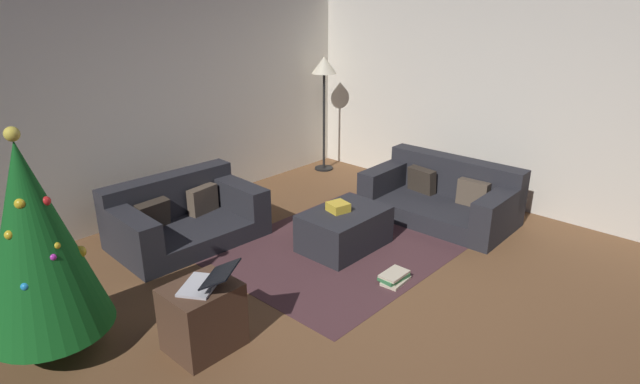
{
  "coord_description": "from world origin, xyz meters",
  "views": [
    {
      "loc": [
        -3.04,
        -2.39,
        2.55
      ],
      "look_at": [
        0.41,
        0.79,
        0.75
      ],
      "focal_mm": 29.35,
      "sensor_mm": 36.0,
      "label": 1
    }
  ],
  "objects_px": {
    "couch_left": "(182,216)",
    "corner_lamp": "(324,74)",
    "gift_box": "(338,207)",
    "side_table": "(203,317)",
    "laptop": "(207,281)",
    "couch_right": "(443,196)",
    "christmas_tree": "(35,239)",
    "ottoman": "(344,229)",
    "book_stack": "(395,278)",
    "tv_remote": "(331,210)"
  },
  "relations": [
    {
      "from": "couch_right",
      "to": "side_table",
      "type": "xyz_separation_m",
      "value": [
        -3.45,
        0.04,
        0.01
      ]
    },
    {
      "from": "couch_left",
      "to": "corner_lamp",
      "type": "relative_size",
      "value": 0.94
    },
    {
      "from": "ottoman",
      "to": "couch_left",
      "type": "bearing_deg",
      "value": 125.84
    },
    {
      "from": "gift_box",
      "to": "christmas_tree",
      "type": "bearing_deg",
      "value": 171.35
    },
    {
      "from": "laptop",
      "to": "book_stack",
      "type": "bearing_deg",
      "value": -14.92
    },
    {
      "from": "tv_remote",
      "to": "couch_right",
      "type": "bearing_deg",
      "value": -6.77
    },
    {
      "from": "ottoman",
      "to": "side_table",
      "type": "distance_m",
      "value": 2.03
    },
    {
      "from": "gift_box",
      "to": "christmas_tree",
      "type": "relative_size",
      "value": 0.11
    },
    {
      "from": "christmas_tree",
      "to": "book_stack",
      "type": "xyz_separation_m",
      "value": [
        2.57,
        -1.29,
        -0.9
      ]
    },
    {
      "from": "gift_box",
      "to": "laptop",
      "type": "relative_size",
      "value": 0.39
    },
    {
      "from": "christmas_tree",
      "to": "gift_box",
      "type": "bearing_deg",
      "value": -8.65
    },
    {
      "from": "couch_left",
      "to": "side_table",
      "type": "xyz_separation_m",
      "value": [
        -0.97,
        -1.74,
        0.0
      ]
    },
    {
      "from": "christmas_tree",
      "to": "book_stack",
      "type": "distance_m",
      "value": 3.01
    },
    {
      "from": "christmas_tree",
      "to": "laptop",
      "type": "xyz_separation_m",
      "value": [
        0.82,
        -0.82,
        -0.36
      ]
    },
    {
      "from": "side_table",
      "to": "laptop",
      "type": "height_order",
      "value": "laptop"
    },
    {
      "from": "couch_right",
      "to": "gift_box",
      "type": "distance_m",
      "value": 1.55
    },
    {
      "from": "christmas_tree",
      "to": "side_table",
      "type": "distance_m",
      "value": 1.3
    },
    {
      "from": "couch_right",
      "to": "christmas_tree",
      "type": "relative_size",
      "value": 0.99
    },
    {
      "from": "gift_box",
      "to": "corner_lamp",
      "type": "relative_size",
      "value": 0.12
    },
    {
      "from": "ottoman",
      "to": "corner_lamp",
      "type": "bearing_deg",
      "value": 46.99
    },
    {
      "from": "ottoman",
      "to": "laptop",
      "type": "bearing_deg",
      "value": -169.87
    },
    {
      "from": "couch_right",
      "to": "corner_lamp",
      "type": "xyz_separation_m",
      "value": [
        0.36,
        2.27,
        1.18
      ]
    },
    {
      "from": "laptop",
      "to": "side_table",
      "type": "bearing_deg",
      "value": 121.92
    },
    {
      "from": "ottoman",
      "to": "side_table",
      "type": "bearing_deg",
      "value": -171.51
    },
    {
      "from": "side_table",
      "to": "corner_lamp",
      "type": "xyz_separation_m",
      "value": [
        3.81,
        2.23,
        1.18
      ]
    },
    {
      "from": "couch_left",
      "to": "tv_remote",
      "type": "bearing_deg",
      "value": 128.29
    },
    {
      "from": "couch_right",
      "to": "laptop",
      "type": "xyz_separation_m",
      "value": [
        -3.41,
        -0.01,
        0.32
      ]
    },
    {
      "from": "couch_left",
      "to": "ottoman",
      "type": "xyz_separation_m",
      "value": [
        1.04,
        -1.44,
        -0.05
      ]
    },
    {
      "from": "christmas_tree",
      "to": "laptop",
      "type": "height_order",
      "value": "christmas_tree"
    },
    {
      "from": "couch_right",
      "to": "side_table",
      "type": "relative_size",
      "value": 3.29
    },
    {
      "from": "couch_right",
      "to": "corner_lamp",
      "type": "relative_size",
      "value": 1.02
    },
    {
      "from": "couch_left",
      "to": "side_table",
      "type": "distance_m",
      "value": 1.99
    },
    {
      "from": "couch_left",
      "to": "corner_lamp",
      "type": "bearing_deg",
      "value": -167.29
    },
    {
      "from": "couch_left",
      "to": "corner_lamp",
      "type": "xyz_separation_m",
      "value": [
        2.84,
        0.49,
        1.18
      ]
    },
    {
      "from": "book_stack",
      "to": "corner_lamp",
      "type": "xyz_separation_m",
      "value": [
        2.03,
        2.75,
        1.4
      ]
    },
    {
      "from": "gift_box",
      "to": "corner_lamp",
      "type": "height_order",
      "value": "corner_lamp"
    },
    {
      "from": "side_table",
      "to": "book_stack",
      "type": "bearing_deg",
      "value": -16.25
    },
    {
      "from": "gift_box",
      "to": "book_stack",
      "type": "bearing_deg",
      "value": -102.19
    },
    {
      "from": "ottoman",
      "to": "gift_box",
      "type": "relative_size",
      "value": 4.64
    },
    {
      "from": "side_table",
      "to": "corner_lamp",
      "type": "height_order",
      "value": "corner_lamp"
    },
    {
      "from": "christmas_tree",
      "to": "corner_lamp",
      "type": "height_order",
      "value": "christmas_tree"
    },
    {
      "from": "gift_box",
      "to": "tv_remote",
      "type": "relative_size",
      "value": 1.23
    },
    {
      "from": "side_table",
      "to": "laptop",
      "type": "relative_size",
      "value": 1.04
    },
    {
      "from": "couch_right",
      "to": "tv_remote",
      "type": "xyz_separation_m",
      "value": [
        -1.53,
        0.45,
        0.17
      ]
    },
    {
      "from": "couch_left",
      "to": "book_stack",
      "type": "xyz_separation_m",
      "value": [
        0.8,
        -2.25,
        -0.22
      ]
    },
    {
      "from": "tv_remote",
      "to": "side_table",
      "type": "relative_size",
      "value": 0.3
    },
    {
      "from": "ottoman",
      "to": "corner_lamp",
      "type": "xyz_separation_m",
      "value": [
        1.8,
        1.93,
        1.24
      ]
    },
    {
      "from": "couch_left",
      "to": "book_stack",
      "type": "distance_m",
      "value": 2.4
    },
    {
      "from": "gift_box",
      "to": "christmas_tree",
      "type": "distance_m",
      "value": 2.83
    },
    {
      "from": "couch_left",
      "to": "gift_box",
      "type": "bearing_deg",
      "value": 128.47
    }
  ]
}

